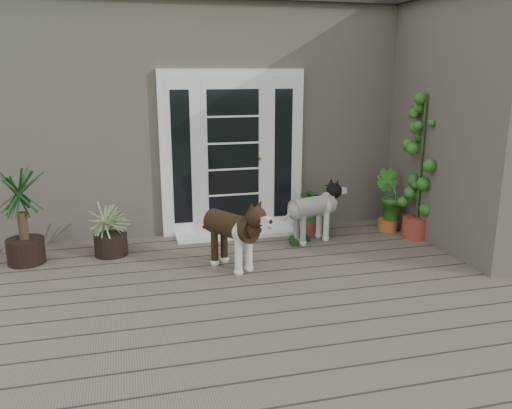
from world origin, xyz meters
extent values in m
cube|color=#6B5B4C|center=(0.00, 0.40, 0.06)|extent=(6.20, 4.60, 0.12)
cube|color=#665E54|center=(0.00, 4.65, 1.55)|extent=(7.40, 4.00, 3.10)
cube|color=#2D2826|center=(0.00, 4.65, 3.20)|extent=(7.60, 4.20, 0.20)
cube|color=#665E54|center=(2.90, 1.50, 1.55)|extent=(1.60, 2.40, 3.10)
cube|color=white|center=(-0.20, 2.60, 1.19)|extent=(1.90, 0.14, 2.15)
cube|color=white|center=(-0.20, 2.40, 0.14)|extent=(1.60, 0.40, 0.05)
imported|color=#22611B|center=(0.87, 2.29, 0.43)|extent=(0.68, 0.68, 0.62)
imported|color=#26631C|center=(1.86, 2.10, 0.43)|extent=(0.58, 0.58, 0.62)
imported|color=#21601B|center=(2.36, 2.40, 0.39)|extent=(0.36, 0.36, 0.55)
camera|label=1|loc=(-1.58, -4.08, 2.26)|focal=36.58mm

